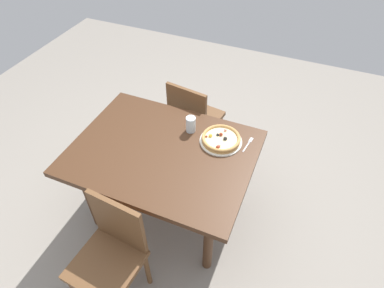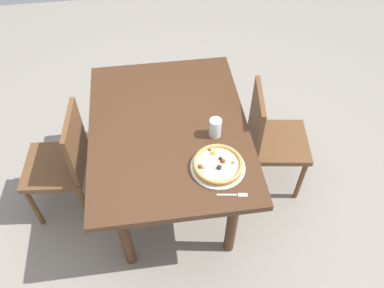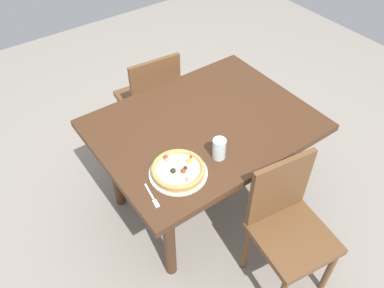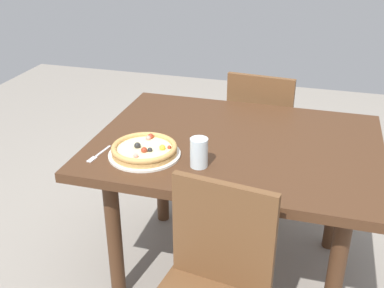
{
  "view_description": "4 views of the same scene",
  "coord_description": "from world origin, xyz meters",
  "px_view_note": "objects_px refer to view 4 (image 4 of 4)",
  "views": [
    {
      "loc": [
        0.81,
        -1.39,
        2.39
      ],
      "look_at": [
        0.18,
        0.12,
        0.76
      ],
      "focal_mm": 30.18,
      "sensor_mm": 36.0,
      "label": 1
    },
    {
      "loc": [
        1.65,
        -0.08,
        2.49
      ],
      "look_at": [
        0.18,
        0.12,
        0.76
      ],
      "focal_mm": 36.38,
      "sensor_mm": 36.0,
      "label": 2
    },
    {
      "loc": [
        1.09,
        1.39,
        2.27
      ],
      "look_at": [
        0.18,
        0.12,
        0.76
      ],
      "focal_mm": 36.31,
      "sensor_mm": 36.0,
      "label": 3
    },
    {
      "loc": [
        -0.33,
        1.91,
        1.68
      ],
      "look_at": [
        0.18,
        0.12,
        0.76
      ],
      "focal_mm": 43.98,
      "sensor_mm": 36.0,
      "label": 4
    }
  ],
  "objects_px": {
    "pizza": "(144,149)",
    "drinking_glass": "(199,153)",
    "dining_table": "(236,160)",
    "fork": "(98,155)",
    "plate": "(145,154)",
    "chair_near": "(262,132)"
  },
  "relations": [
    {
      "from": "pizza",
      "to": "drinking_glass",
      "type": "relative_size",
      "value": 2.28
    },
    {
      "from": "dining_table",
      "to": "fork",
      "type": "bearing_deg",
      "value": 28.9
    },
    {
      "from": "plate",
      "to": "drinking_glass",
      "type": "distance_m",
      "value": 0.26
    },
    {
      "from": "pizza",
      "to": "fork",
      "type": "distance_m",
      "value": 0.2
    },
    {
      "from": "chair_near",
      "to": "pizza",
      "type": "relative_size",
      "value": 3.08
    },
    {
      "from": "chair_near",
      "to": "plate",
      "type": "distance_m",
      "value": 1.06
    },
    {
      "from": "dining_table",
      "to": "chair_near",
      "type": "bearing_deg",
      "value": -92.45
    },
    {
      "from": "pizza",
      "to": "dining_table",
      "type": "bearing_deg",
      "value": -145.36
    },
    {
      "from": "chair_near",
      "to": "drinking_glass",
      "type": "xyz_separation_m",
      "value": [
        0.14,
        0.98,
        0.33
      ]
    },
    {
      "from": "plate",
      "to": "pizza",
      "type": "bearing_deg",
      "value": -129.92
    },
    {
      "from": "dining_table",
      "to": "plate",
      "type": "distance_m",
      "value": 0.44
    },
    {
      "from": "dining_table",
      "to": "drinking_glass",
      "type": "relative_size",
      "value": 10.4
    },
    {
      "from": "dining_table",
      "to": "chair_near",
      "type": "distance_m",
      "value": 0.72
    },
    {
      "from": "dining_table",
      "to": "plate",
      "type": "bearing_deg",
      "value": 34.66
    },
    {
      "from": "chair_near",
      "to": "plate",
      "type": "height_order",
      "value": "chair_near"
    },
    {
      "from": "plate",
      "to": "drinking_glass",
      "type": "bearing_deg",
      "value": 173.77
    },
    {
      "from": "dining_table",
      "to": "fork",
      "type": "distance_m",
      "value": 0.63
    },
    {
      "from": "pizza",
      "to": "fork",
      "type": "xyz_separation_m",
      "value": [
        0.19,
        0.06,
        -0.03
      ]
    },
    {
      "from": "fork",
      "to": "drinking_glass",
      "type": "xyz_separation_m",
      "value": [
        -0.44,
        -0.03,
        0.06
      ]
    },
    {
      "from": "pizza",
      "to": "drinking_glass",
      "type": "xyz_separation_m",
      "value": [
        -0.25,
        0.03,
        0.03
      ]
    },
    {
      "from": "chair_near",
      "to": "fork",
      "type": "height_order",
      "value": "chair_near"
    },
    {
      "from": "chair_near",
      "to": "fork",
      "type": "xyz_separation_m",
      "value": [
        0.58,
        1.01,
        0.27
      ]
    }
  ]
}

